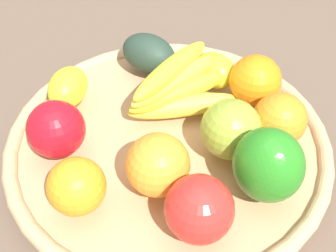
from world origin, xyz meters
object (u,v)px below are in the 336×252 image
object	(u,v)px
apple_0	(56,129)
apple_2	(231,129)
orange_0	(158,165)
lemon_0	(68,87)
orange_1	(255,81)
bell_pepper	(268,165)
lemon_1	(215,70)
apple_1	(199,209)
orange_3	(76,186)
banana_bunch	(177,87)
avocado	(149,54)
orange_2	(280,119)

from	to	relation	value
apple_0	apple_2	distance (m)	0.22
orange_0	apple_2	bearing A→B (deg)	82.00
lemon_0	orange_1	world-z (taller)	orange_1
bell_pepper	apple_0	world-z (taller)	bell_pepper
lemon_1	apple_1	bearing A→B (deg)	-48.38
bell_pepper	orange_1	size ratio (longest dim) A/B	1.31
orange_3	bell_pepper	bearing A→B (deg)	54.64
banana_bunch	lemon_0	size ratio (longest dim) A/B	2.27
bell_pepper	orange_1	xyz separation A→B (m)	(-0.12, 0.11, -0.01)
avocado	apple_2	size ratio (longest dim) A/B	1.13
bell_pepper	lemon_1	size ratio (longest dim) A/B	1.39
lemon_0	bell_pepper	xyz separation A→B (m)	(0.29, 0.09, 0.02)
apple_0	orange_1	bearing A→B (deg)	69.56
apple_1	banana_bunch	bearing A→B (deg)	145.29
lemon_0	avocado	size ratio (longest dim) A/B	0.81
lemon_0	banana_bunch	bearing A→B (deg)	45.83
orange_3	orange_2	xyz separation A→B (m)	(0.08, 0.26, 0.00)
orange_3	apple_1	bearing A→B (deg)	35.82
orange_3	avocado	world-z (taller)	orange_3
orange_3	avocado	size ratio (longest dim) A/B	0.78
orange_1	apple_2	distance (m)	0.11
orange_3	bell_pepper	xyz separation A→B (m)	(0.13, 0.18, 0.01)
banana_bunch	lemon_0	distance (m)	0.16
apple_0	orange_2	distance (m)	0.29
orange_0	lemon_0	world-z (taller)	orange_0
lemon_1	orange_2	xyz separation A→B (m)	(0.14, -0.02, 0.01)
lemon_0	avocado	xyz separation A→B (m)	(0.02, 0.14, 0.00)
orange_0	apple_1	distance (m)	0.08
orange_3	apple_0	bearing A→B (deg)	162.75
apple_2	lemon_1	bearing A→B (deg)	143.76
lemon_1	apple_1	size ratio (longest dim) A/B	0.90
lemon_0	apple_2	world-z (taller)	apple_2
apple_0	apple_2	bearing A→B (deg)	49.15
bell_pepper	orange_2	xyz separation A→B (m)	(-0.05, 0.08, -0.01)
orange_3	bell_pepper	distance (m)	0.22
orange_3	orange_1	distance (m)	0.30
orange_0	apple_0	distance (m)	0.14
apple_2	apple_1	distance (m)	0.13
lemon_0	apple_1	bearing A→B (deg)	-1.10
orange_1	apple_1	world-z (taller)	apple_1
banana_bunch	bell_pepper	world-z (taller)	bell_pepper
apple_0	orange_2	size ratio (longest dim) A/B	1.05
orange_1	apple_2	bearing A→B (deg)	-64.66
banana_bunch	bell_pepper	xyz separation A→B (m)	(0.18, -0.02, 0.01)
bell_pepper	lemon_0	bearing A→B (deg)	5.86
apple_0	apple_1	world-z (taller)	apple_1
apple_0	avocado	distance (m)	0.21
orange_1	apple_1	distance (m)	0.24
orange_3	orange_2	size ratio (longest dim) A/B	0.97
orange_3	apple_2	bearing A→B (deg)	74.71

